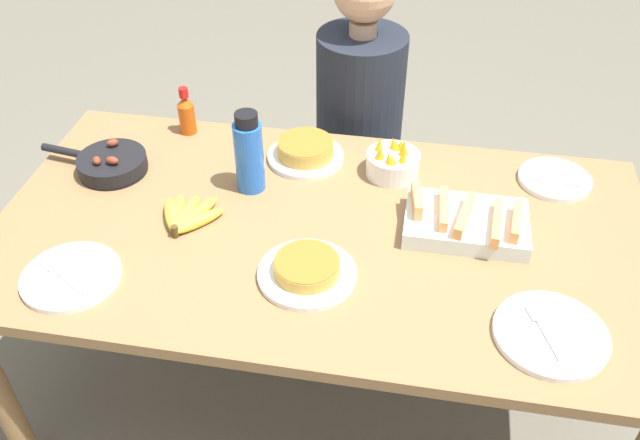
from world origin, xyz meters
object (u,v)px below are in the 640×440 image
(melon_tray, at_px, (466,222))
(skillet, at_px, (111,163))
(frittata_plate_side, at_px, (306,151))
(empty_plate_far_left, at_px, (551,334))
(empty_plate_far_right, at_px, (71,277))
(banana_bunch, at_px, (185,216))
(person_figure, at_px, (358,149))
(water_bottle, at_px, (249,154))
(frittata_plate_center, at_px, (306,270))
(fruit_bowl_mango, at_px, (393,162))
(empty_plate_near_front, at_px, (555,179))
(hot_sauce_bottle, at_px, (186,113))

(melon_tray, relative_size, skillet, 0.95)
(skillet, bearing_deg, frittata_plate_side, -155.27)
(empty_plate_far_left, xyz_separation_m, empty_plate_far_right, (-1.17, -0.02, 0.00))
(banana_bunch, distance_m, melon_tray, 0.77)
(melon_tray, distance_m, person_figure, 0.77)
(water_bottle, bearing_deg, frittata_plate_side, 52.75)
(banana_bunch, height_order, skillet, skillet)
(melon_tray, relative_size, empty_plate_far_left, 1.25)
(skillet, height_order, frittata_plate_center, skillet)
(frittata_plate_center, distance_m, fruit_bowl_mango, 0.51)
(banana_bunch, relative_size, empty_plate_far_right, 0.79)
(skillet, bearing_deg, melon_tray, -176.79)
(fruit_bowl_mango, bearing_deg, empty_plate_near_front, 5.03)
(person_figure, bearing_deg, empty_plate_far_left, -59.91)
(banana_bunch, relative_size, empty_plate_far_left, 0.74)
(water_bottle, height_order, hot_sauce_bottle, water_bottle)
(skillet, bearing_deg, frittata_plate_center, 161.21)
(melon_tray, distance_m, frittata_plate_center, 0.46)
(banana_bunch, bearing_deg, skillet, 147.57)
(empty_plate_far_right, relative_size, person_figure, 0.21)
(skillet, relative_size, hot_sauce_bottle, 2.14)
(frittata_plate_side, height_order, empty_plate_far_left, frittata_plate_side)
(empty_plate_far_left, bearing_deg, water_bottle, 152.00)
(empty_plate_far_right, distance_m, person_figure, 1.19)
(empty_plate_near_front, height_order, water_bottle, water_bottle)
(empty_plate_far_right, bearing_deg, frittata_plate_side, 52.34)
(skillet, relative_size, fruit_bowl_mango, 2.16)
(frittata_plate_center, height_order, empty_plate_near_front, frittata_plate_center)
(empty_plate_near_front, bearing_deg, frittata_plate_center, -141.37)
(frittata_plate_side, distance_m, empty_plate_far_right, 0.79)
(banana_bunch, bearing_deg, melon_tray, 6.86)
(skillet, height_order, frittata_plate_side, skillet)
(skillet, bearing_deg, water_bottle, -172.21)
(frittata_plate_side, xyz_separation_m, empty_plate_near_front, (0.75, 0.01, -0.02))
(skillet, xyz_separation_m, person_figure, (0.69, 0.54, -0.22))
(banana_bunch, xyz_separation_m, water_bottle, (0.14, 0.18, 0.10))
(banana_bunch, height_order, water_bottle, water_bottle)
(frittata_plate_center, height_order, fruit_bowl_mango, fruit_bowl_mango)
(frittata_plate_side, bearing_deg, banana_bunch, -127.30)
(empty_plate_near_front, distance_m, empty_plate_far_right, 1.39)
(person_figure, bearing_deg, skillet, -141.92)
(person_figure, bearing_deg, empty_plate_near_front, -30.00)
(person_figure, bearing_deg, water_bottle, -114.76)
(banana_bunch, xyz_separation_m, empty_plate_near_front, (1.02, 0.37, -0.01))
(fruit_bowl_mango, bearing_deg, frittata_plate_center, -109.67)
(empty_plate_far_right, height_order, fruit_bowl_mango, fruit_bowl_mango)
(melon_tray, distance_m, empty_plate_far_right, 1.04)
(skillet, xyz_separation_m, water_bottle, (0.44, -0.01, 0.09))
(frittata_plate_center, height_order, hot_sauce_bottle, hot_sauce_bottle)
(empty_plate_far_right, height_order, water_bottle, water_bottle)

